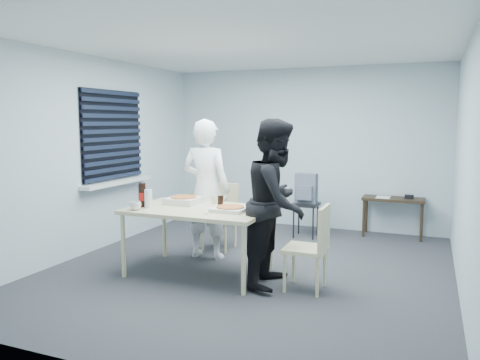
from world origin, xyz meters
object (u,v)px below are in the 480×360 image
at_px(side_table, 393,203).
at_px(backpack, 306,189).
at_px(dining_table, 199,213).
at_px(chair_right, 314,242).
at_px(person_white, 206,189).
at_px(soda_bottle, 142,195).
at_px(mug_a, 136,206).
at_px(chair_far, 222,211).
at_px(stool, 306,210).
at_px(mug_b, 215,200).
at_px(person_black, 277,203).

bearing_deg(side_table, backpack, -157.15).
height_order(dining_table, side_table, dining_table).
xyz_separation_m(chair_right, backpack, (-0.64, 2.18, 0.23)).
height_order(dining_table, person_white, person_white).
bearing_deg(backpack, soda_bottle, -141.09).
relative_size(dining_table, mug_a, 12.75).
bearing_deg(chair_far, stool, 48.13).
bearing_deg(mug_a, side_table, 50.21).
bearing_deg(side_table, chair_far, -144.44).
height_order(side_table, soda_bottle, soda_bottle).
bearing_deg(mug_a, chair_right, 9.69).
height_order(mug_a, mug_b, mug_a).
height_order(person_black, soda_bottle, person_black).
relative_size(person_white, mug_b, 17.70).
relative_size(chair_far, side_table, 0.99).
bearing_deg(person_white, mug_b, 134.22).
xyz_separation_m(person_white, backpack, (0.92, 1.51, -0.15)).
relative_size(stool, backpack, 1.17).
xyz_separation_m(person_black, mug_b, (-0.88, 0.34, -0.08)).
bearing_deg(dining_table, person_black, 0.63).
bearing_deg(dining_table, mug_b, 82.73).
height_order(side_table, mug_a, mug_a).
distance_m(dining_table, mug_a, 0.71).
distance_m(person_black, backpack, 2.14).
height_order(chair_far, chair_right, same).
bearing_deg(person_black, mug_b, 68.57).
relative_size(backpack, soda_bottle, 1.60).
height_order(person_black, stool, person_black).
bearing_deg(mug_a, soda_bottle, 103.62).
bearing_deg(mug_b, soda_bottle, -142.76).
bearing_deg(backpack, chair_right, -94.42).
xyz_separation_m(chair_right, stool, (-0.64, 2.19, -0.10)).
bearing_deg(dining_table, side_table, 53.95).
height_order(person_white, stool, person_white).
distance_m(dining_table, chair_right, 1.36).
bearing_deg(stool, soda_bottle, -120.21).
bearing_deg(mug_a, person_black, 14.26).
bearing_deg(person_black, dining_table, 90.63).
bearing_deg(dining_table, person_white, 108.84).
xyz_separation_m(person_white, soda_bottle, (-0.43, -0.78, 0.01)).
xyz_separation_m(mug_a, mug_b, (0.63, 0.73, -0.00)).
relative_size(person_white, mug_a, 14.39).
xyz_separation_m(person_black, side_table, (1.00, 2.63, -0.37)).
bearing_deg(dining_table, chair_right, -1.88).
xyz_separation_m(chair_far, backpack, (0.93, 1.02, 0.23)).
distance_m(dining_table, side_table, 3.28).
height_order(chair_right, mug_a, chair_right).
relative_size(chair_right, person_black, 0.50).
bearing_deg(person_white, person_black, 151.81).
bearing_deg(chair_far, side_table, 35.56).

